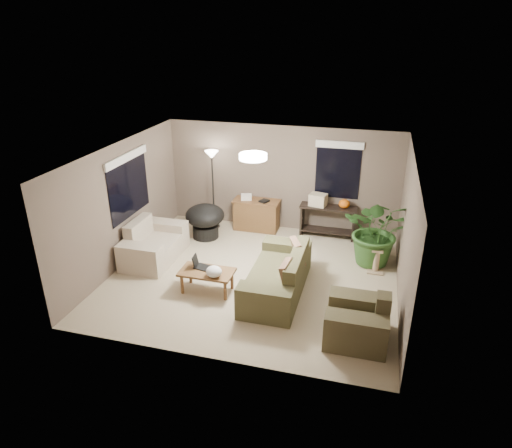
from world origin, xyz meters
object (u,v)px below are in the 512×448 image
(houseplant, at_px, (377,238))
(cat_scratching_post, at_px, (376,262))
(main_sofa, at_px, (279,277))
(desk, at_px, (256,215))
(armchair, at_px, (358,322))
(papasan_chair, at_px, (205,219))
(floor_lamp, at_px, (212,164))
(coffee_table, at_px, (207,274))
(console_table, at_px, (328,219))
(loveseat, at_px, (153,246))

(houseplant, relative_size, cat_scratching_post, 2.98)
(main_sofa, bearing_deg, houseplant, 43.23)
(desk, bearing_deg, houseplant, -19.87)
(armchair, distance_m, papasan_chair, 4.67)
(desk, xyz_separation_m, papasan_chair, (-1.03, -0.75, 0.09))
(floor_lamp, bearing_deg, cat_scratching_post, -17.77)
(coffee_table, distance_m, desk, 2.95)
(coffee_table, distance_m, cat_scratching_post, 3.41)
(papasan_chair, distance_m, cat_scratching_post, 3.95)
(desk, bearing_deg, cat_scratching_post, -25.66)
(houseplant, bearing_deg, floor_lamp, 166.93)
(desk, height_order, console_table, same)
(cat_scratching_post, bearing_deg, floor_lamp, 162.23)
(desk, xyz_separation_m, houseplant, (2.83, -1.02, 0.20))
(coffee_table, xyz_separation_m, houseplant, (2.98, 1.93, 0.22))
(armchair, bearing_deg, console_table, 104.26)
(loveseat, xyz_separation_m, armchair, (4.36, -1.61, 0.00))
(console_table, bearing_deg, cat_scratching_post, -50.74)
(floor_lamp, height_order, cat_scratching_post, floor_lamp)
(cat_scratching_post, bearing_deg, console_table, 129.26)
(loveseat, distance_m, armchair, 4.65)
(main_sofa, height_order, cat_scratching_post, main_sofa)
(coffee_table, bearing_deg, loveseat, 149.45)
(floor_lamp, bearing_deg, desk, 6.74)
(main_sofa, distance_m, coffee_table, 1.34)
(armchair, relative_size, desk, 0.91)
(loveseat, xyz_separation_m, console_table, (3.42, 2.07, 0.14))
(floor_lamp, relative_size, houseplant, 1.28)
(loveseat, height_order, houseplant, houseplant)
(main_sofa, bearing_deg, cat_scratching_post, 35.56)
(armchair, xyz_separation_m, coffee_table, (-2.79, 0.69, 0.06))
(main_sofa, relative_size, coffee_table, 2.20)
(main_sofa, relative_size, papasan_chair, 2.18)
(armchair, height_order, desk, armchair)
(coffee_table, xyz_separation_m, cat_scratching_post, (3.02, 1.57, -0.14))
(console_table, distance_m, cat_scratching_post, 1.85)
(armchair, xyz_separation_m, desk, (-2.64, 3.64, 0.08))
(coffee_table, relative_size, console_table, 0.77)
(console_table, height_order, floor_lamp, floor_lamp)
(armchair, height_order, houseplant, houseplant)
(desk, xyz_separation_m, cat_scratching_post, (2.86, -1.38, -0.16))
(main_sofa, xyz_separation_m, coffee_table, (-1.29, -0.34, 0.06))
(coffee_table, relative_size, houseplant, 0.67)
(papasan_chair, height_order, houseplant, houseplant)
(houseplant, bearing_deg, papasan_chair, 175.92)
(coffee_table, bearing_deg, console_table, 58.19)
(main_sofa, height_order, desk, main_sofa)
(console_table, height_order, papasan_chair, papasan_chair)
(loveseat, xyz_separation_m, houseplant, (4.55, 1.00, 0.28))
(main_sofa, relative_size, armchair, 2.20)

